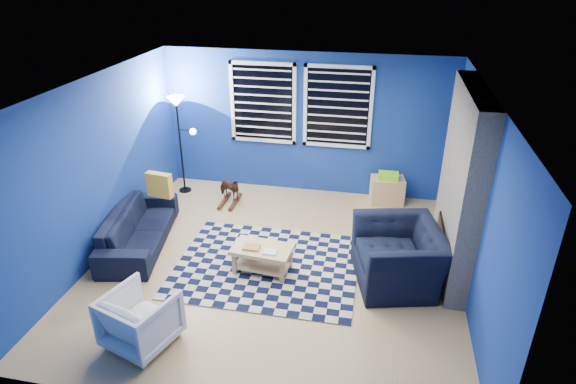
% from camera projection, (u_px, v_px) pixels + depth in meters
% --- Properties ---
extents(floor, '(5.00, 5.00, 0.00)m').
position_uv_depth(floor, '(275.00, 265.00, 6.74)').
color(floor, tan).
rests_on(floor, ground).
extents(ceiling, '(5.00, 5.00, 0.00)m').
position_uv_depth(ceiling, '(272.00, 89.00, 5.64)').
color(ceiling, white).
rests_on(ceiling, wall_back).
extents(wall_back, '(5.00, 0.00, 5.00)m').
position_uv_depth(wall_back, '(306.00, 125.00, 8.39)').
color(wall_back, navy).
rests_on(wall_back, floor).
extents(wall_left, '(0.00, 5.00, 5.00)m').
position_uv_depth(wall_left, '(97.00, 169.00, 6.63)').
color(wall_left, navy).
rests_on(wall_left, floor).
extents(wall_right, '(0.00, 5.00, 5.00)m').
position_uv_depth(wall_right, '(477.00, 202.00, 5.75)').
color(wall_right, navy).
rests_on(wall_right, floor).
extents(fireplace, '(0.65, 2.00, 2.50)m').
position_uv_depth(fireplace, '(459.00, 188.00, 6.24)').
color(fireplace, gray).
rests_on(fireplace, floor).
extents(window_left, '(1.17, 0.06, 1.42)m').
position_uv_depth(window_left, '(263.00, 103.00, 8.33)').
color(window_left, black).
rests_on(window_left, wall_back).
extents(window_right, '(1.17, 0.06, 1.42)m').
position_uv_depth(window_right, '(338.00, 107.00, 8.10)').
color(window_right, black).
rests_on(window_right, wall_back).
extents(tv, '(0.07, 1.00, 0.58)m').
position_uv_depth(tv, '(456.00, 135.00, 7.45)').
color(tv, black).
rests_on(tv, wall_right).
extents(rug, '(2.50, 2.01, 0.02)m').
position_uv_depth(rug, '(267.00, 266.00, 6.72)').
color(rug, black).
rests_on(rug, floor).
extents(sofa, '(2.03, 1.10, 0.56)m').
position_uv_depth(sofa, '(139.00, 228.00, 7.12)').
color(sofa, black).
rests_on(sofa, floor).
extents(armchair_big, '(1.42, 1.31, 0.78)m').
position_uv_depth(armchair_big, '(399.00, 256.00, 6.26)').
color(armchair_big, black).
rests_on(armchair_big, floor).
extents(armchair_bent, '(0.88, 0.89, 0.65)m').
position_uv_depth(armchair_bent, '(141.00, 319.00, 5.27)').
color(armchair_bent, gray).
rests_on(armchair_bent, floor).
extents(rocking_horse, '(0.42, 0.55, 0.42)m').
position_uv_depth(rocking_horse, '(229.00, 189.00, 8.31)').
color(rocking_horse, '#472317').
rests_on(rocking_horse, floor).
extents(coffee_table, '(0.84, 0.54, 0.40)m').
position_uv_depth(coffee_table, '(262.00, 254.00, 6.49)').
color(coffee_table, tan).
rests_on(coffee_table, rug).
extents(cabinet, '(0.61, 0.45, 0.56)m').
position_uv_depth(cabinet, '(387.00, 190.00, 8.35)').
color(cabinet, tan).
rests_on(cabinet, floor).
extents(floor_lamp, '(0.48, 0.30, 1.76)m').
position_uv_depth(floor_lamp, '(178.00, 115.00, 8.23)').
color(floor_lamp, black).
rests_on(floor_lamp, floor).
extents(throw_pillow, '(0.42, 0.18, 0.39)m').
position_uv_depth(throw_pillow, '(159.00, 185.00, 7.34)').
color(throw_pillow, gold).
rests_on(throw_pillow, sofa).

